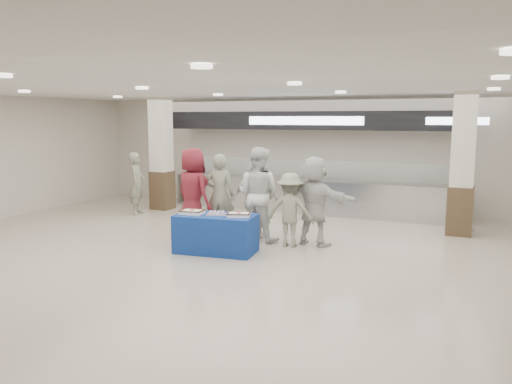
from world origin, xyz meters
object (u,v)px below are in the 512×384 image
at_px(cupcake_tray, 216,213).
at_px(chef_tall, 258,194).
at_px(civilian_white, 314,201).
at_px(chef_short, 255,200).
at_px(soldier_bg, 137,183).
at_px(display_table, 216,234).
at_px(sheet_cake_left, 192,212).
at_px(sheet_cake_right, 239,214).
at_px(soldier_b, 290,210).
at_px(civilian_maroon, 193,192).
at_px(soldier_a, 220,195).

distance_m(cupcake_tray, chef_tall, 1.29).
height_order(chef_tall, civilian_white, chef_tall).
bearing_deg(chef_short, chef_tall, 121.01).
relative_size(chef_tall, soldier_bg, 1.19).
distance_m(display_table, sheet_cake_left, 0.64).
relative_size(sheet_cake_right, soldier_b, 0.34).
bearing_deg(soldier_b, sheet_cake_left, 26.98).
bearing_deg(display_table, chef_short, 73.77).
xyz_separation_m(civilian_maroon, chef_tall, (1.48, 0.24, 0.02)).
xyz_separation_m(soldier_a, civilian_white, (2.21, 0.01, 0.01)).
bearing_deg(civilian_white, soldier_b, 48.68).
bearing_deg(display_table, sheet_cake_right, -2.60).
xyz_separation_m(display_table, civilian_maroon, (-1.11, 1.00, 0.61)).
distance_m(sheet_cake_left, soldier_a, 1.44).
bearing_deg(soldier_b, soldier_bg, -25.36).
distance_m(soldier_a, civilian_white, 2.21).
bearing_deg(soldier_b, cupcake_tray, 33.37).
bearing_deg(sheet_cake_right, sheet_cake_left, -172.37).
relative_size(display_table, chef_tall, 0.77).
bearing_deg(soldier_b, civilian_white, -152.09).
bearing_deg(chef_short, soldier_a, -11.27).
bearing_deg(sheet_cake_right, chef_short, 100.60).
distance_m(display_table, chef_short, 1.48).
distance_m(sheet_cake_right, chef_tall, 1.23).
distance_m(cupcake_tray, soldier_b, 1.55).
xyz_separation_m(soldier_b, civilian_white, (0.42, 0.30, 0.17)).
bearing_deg(chef_tall, soldier_bg, -12.65).
bearing_deg(chef_short, cupcake_tray, 66.23).
relative_size(sheet_cake_left, chef_short, 0.26).
relative_size(chef_short, soldier_bg, 1.01).
height_order(civilian_maroon, soldier_b, civilian_maroon).
height_order(display_table, soldier_b, soldier_b).
relative_size(chef_short, soldier_b, 1.13).
height_order(sheet_cake_right, soldier_b, soldier_b).
xyz_separation_m(soldier_a, chef_tall, (0.98, -0.09, 0.09)).
xyz_separation_m(display_table, sheet_cake_right, (0.48, 0.03, 0.42)).
xyz_separation_m(sheet_cake_right, soldier_bg, (-4.35, 2.60, 0.05)).
height_order(civilian_maroon, chef_tall, chef_tall).
relative_size(civilian_maroon, chef_short, 1.15).
bearing_deg(soldier_b, civilian_maroon, -6.74).
relative_size(chef_tall, chef_short, 1.18).
distance_m(display_table, soldier_b, 1.61).
xyz_separation_m(sheet_cake_left, chef_tall, (0.84, 1.34, 0.21)).
height_order(display_table, sheet_cake_right, sheet_cake_right).
xyz_separation_m(cupcake_tray, soldier_a, (-0.62, 1.31, 0.14)).
distance_m(display_table, chef_tall, 1.44).
distance_m(sheet_cake_right, soldier_bg, 5.07).
xyz_separation_m(civilian_maroon, soldier_bg, (-2.75, 1.64, -0.14)).
bearing_deg(soldier_b, sheet_cake_right, 48.14).
distance_m(civilian_maroon, soldier_bg, 3.21).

